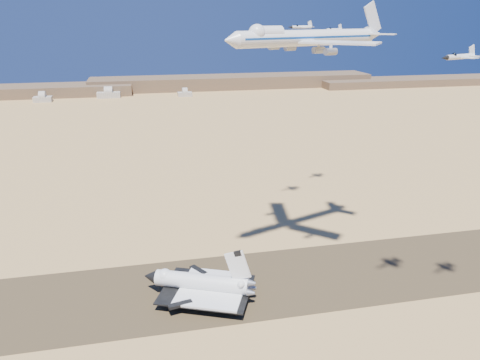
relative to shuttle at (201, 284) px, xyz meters
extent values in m
plane|color=tan|center=(2.70, 5.13, -5.82)|extent=(1200.00, 1200.00, 0.00)
cube|color=#493B24|center=(2.70, 5.13, -5.79)|extent=(600.00, 50.00, 0.06)
cube|color=brown|center=(122.70, 545.13, 3.18)|extent=(420.00, 60.00, 18.00)
cube|color=brown|center=(402.70, 515.13, -0.32)|extent=(300.00, 60.00, 11.00)
cube|color=#BAB2A4|center=(-137.30, 475.13, -2.57)|extent=(22.00, 14.00, 6.50)
cube|color=#BAB2A4|center=(-57.30, 490.13, -2.07)|extent=(30.00, 15.00, 7.50)
cube|color=#BAB2A4|center=(42.70, 480.13, -3.07)|extent=(19.00, 12.50, 5.50)
cylinder|color=white|center=(0.09, -0.04, 0.82)|extent=(35.03, 19.63, 6.20)
cone|color=black|center=(-18.45, 7.88, 0.82)|extent=(6.90, 7.38, 5.89)
sphere|color=white|center=(-13.15, 5.62, 1.71)|extent=(5.76, 5.76, 5.76)
cube|color=white|center=(4.16, -1.78, -1.73)|extent=(32.85, 34.02, 1.00)
cube|color=black|center=(2.13, -0.91, -2.22)|extent=(41.00, 37.50, 0.55)
cube|color=white|center=(13.33, -5.70, 9.46)|extent=(9.75, 4.75, 12.76)
cylinder|color=gray|center=(-13.15, 5.62, -4.05)|extent=(0.40, 0.40, 3.54)
cylinder|color=black|center=(-13.15, 5.62, -5.21)|extent=(1.32, 0.94, 1.22)
cylinder|color=gray|center=(4.02, -7.74, -4.05)|extent=(0.40, 0.40, 3.54)
cylinder|color=black|center=(4.02, -7.74, -5.21)|extent=(1.32, 0.94, 1.22)
cylinder|color=gray|center=(8.38, 2.44, -4.05)|extent=(0.40, 0.40, 3.54)
cylinder|color=black|center=(8.38, 2.44, -5.21)|extent=(1.32, 0.94, 1.22)
cylinder|color=white|center=(44.13, 14.64, 89.08)|extent=(59.97, 26.49, 5.81)
cone|color=white|center=(13.00, 3.35, 89.08)|extent=(6.24, 7.00, 5.81)
sphere|color=white|center=(22.81, 6.90, 91.17)|extent=(5.99, 5.99, 5.99)
cube|color=white|center=(50.78, 1.61, 87.99)|extent=(25.67, 24.29, 0.63)
cube|color=white|center=(40.89, 28.90, 87.99)|extent=(11.90, 28.09, 0.63)
cube|color=white|center=(76.84, 20.23, 89.99)|extent=(10.85, 10.24, 0.45)
cube|color=white|center=(72.82, 31.31, 89.99)|extent=(6.66, 10.70, 0.45)
cube|color=white|center=(74.83, 25.77, 95.88)|extent=(9.94, 4.12, 12.97)
cylinder|color=gray|center=(45.21, 6.34, 85.27)|extent=(5.07, 3.76, 2.36)
cylinder|color=gray|center=(46.29, -1.95, 85.27)|extent=(5.07, 3.76, 2.36)
cylinder|color=gray|center=(39.64, 21.69, 85.27)|extent=(5.07, 3.76, 2.36)
cylinder|color=gray|center=(35.15, 28.75, 85.27)|extent=(5.07, 3.76, 2.36)
imported|color=orange|center=(7.49, -6.50, -4.83)|extent=(0.53, 0.73, 1.88)
imported|color=orange|center=(8.16, -9.21, -4.88)|extent=(0.66, 0.94, 1.78)
imported|color=orange|center=(10.07, -7.54, -4.99)|extent=(0.98, 0.97, 1.55)
cylinder|color=white|center=(71.79, -34.80, 85.78)|extent=(11.96, 5.76, 1.43)
cone|color=black|center=(64.92, -37.45, 85.78)|extent=(2.96, 2.20, 1.33)
sphere|color=black|center=(68.93, -35.91, 86.30)|extent=(1.43, 1.43, 1.43)
cube|color=white|center=(72.74, -34.43, 85.58)|extent=(6.29, 8.92, 0.26)
cube|color=white|center=(76.56, -32.95, 85.78)|extent=(3.94, 5.58, 0.20)
cube|color=white|center=(76.75, -32.88, 87.22)|extent=(2.98, 1.35, 3.46)
cylinder|color=white|center=(57.93, 61.59, 91.88)|extent=(10.80, 4.38, 1.27)
cone|color=black|center=(51.67, 59.70, 91.88)|extent=(2.60, 1.82, 1.18)
sphere|color=black|center=(55.32, 60.80, 92.34)|extent=(1.27, 1.27, 1.27)
cube|color=white|center=(58.80, 61.86, 91.70)|extent=(5.15, 7.88, 0.23)
cube|color=white|center=(62.28, 62.91, 91.88)|extent=(3.23, 4.93, 0.18)
cube|color=white|center=(62.45, 62.96, 93.15)|extent=(2.70, 1.01, 3.07)
cylinder|color=white|center=(83.01, 83.06, 90.00)|extent=(10.56, 5.89, 1.29)
cone|color=black|center=(77.01, 80.22, 90.00)|extent=(2.68, 2.11, 1.20)
sphere|color=black|center=(80.51, 81.88, 90.46)|extent=(1.29, 1.29, 1.29)
cube|color=white|center=(83.85, 83.45, 89.81)|extent=(6.07, 8.05, 0.23)
cube|color=white|center=(87.19, 85.03, 90.00)|extent=(3.81, 5.04, 0.18)
cube|color=white|center=(87.35, 85.11, 91.29)|extent=(2.62, 1.40, 3.12)
camera|label=1|loc=(-18.05, -155.06, 96.63)|focal=35.00mm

